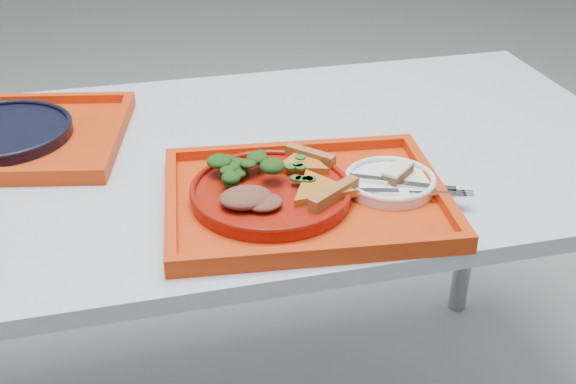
# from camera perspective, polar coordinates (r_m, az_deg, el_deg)

# --- Properties ---
(table) EXTENTS (1.60, 0.80, 0.75)m
(table) POSITION_cam_1_polar(r_m,az_deg,el_deg) (1.37, -5.22, 0.21)
(table) COLOR #A9B1BE
(table) RESTS_ON ground
(tray_main) EXTENTS (0.48, 0.39, 0.01)m
(tray_main) POSITION_cam_1_polar(r_m,az_deg,el_deg) (1.17, 1.38, -0.72)
(tray_main) COLOR #BF2F0A
(tray_main) RESTS_ON table
(tray_far) EXTENTS (0.51, 0.43, 0.01)m
(tray_far) POSITION_cam_1_polar(r_m,az_deg,el_deg) (1.48, -21.57, 3.85)
(tray_far) COLOR #BF2F0A
(tray_far) RESTS_ON table
(dinner_plate) EXTENTS (0.26, 0.26, 0.02)m
(dinner_plate) POSITION_cam_1_polar(r_m,az_deg,el_deg) (1.16, -1.35, -0.17)
(dinner_plate) COLOR maroon
(dinner_plate) RESTS_ON tray_main
(side_plate) EXTENTS (0.15, 0.15, 0.01)m
(side_plate) POSITION_cam_1_polar(r_m,az_deg,el_deg) (1.21, 8.04, 0.66)
(side_plate) COLOR white
(side_plate) RESTS_ON tray_main
(navy_plate) EXTENTS (0.26, 0.26, 0.02)m
(navy_plate) POSITION_cam_1_polar(r_m,az_deg,el_deg) (1.47, -21.67, 4.34)
(navy_plate) COLOR black
(navy_plate) RESTS_ON tray_far
(pizza_slice_a) EXTENTS (0.15, 0.16, 0.02)m
(pizza_slice_a) POSITION_cam_1_polar(r_m,az_deg,el_deg) (1.15, 2.47, 0.37)
(pizza_slice_a) COLOR #C47D20
(pizza_slice_a) RESTS_ON dinner_plate
(pizza_slice_b) EXTENTS (0.14, 0.14, 0.02)m
(pizza_slice_b) POSITION_cam_1_polar(r_m,az_deg,el_deg) (1.22, 1.12, 2.42)
(pizza_slice_b) COLOR #C47D20
(pizza_slice_b) RESTS_ON dinner_plate
(salad_heap) EXTENTS (0.10, 0.09, 0.05)m
(salad_heap) POSITION_cam_1_polar(r_m,az_deg,el_deg) (1.19, -3.21, 2.25)
(salad_heap) COLOR black
(salad_heap) RESTS_ON dinner_plate
(meat_portion) EXTENTS (0.08, 0.07, 0.02)m
(meat_portion) POSITION_cam_1_polar(r_m,az_deg,el_deg) (1.11, -3.35, -0.43)
(meat_portion) COLOR brown
(meat_portion) RESTS_ON dinner_plate
(dessert_bar) EXTENTS (0.07, 0.06, 0.02)m
(dessert_bar) POSITION_cam_1_polar(r_m,az_deg,el_deg) (1.21, 8.69, 1.58)
(dessert_bar) COLOR #4B2719
(dessert_bar) RESTS_ON side_plate
(knife) EXTENTS (0.17, 0.10, 0.01)m
(knife) POSITION_cam_1_polar(r_m,az_deg,el_deg) (1.19, 8.76, 0.77)
(knife) COLOR silver
(knife) RESTS_ON side_plate
(fork) EXTENTS (0.18, 0.07, 0.01)m
(fork) POSITION_cam_1_polar(r_m,az_deg,el_deg) (1.17, 9.44, -0.01)
(fork) COLOR silver
(fork) RESTS_ON side_plate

